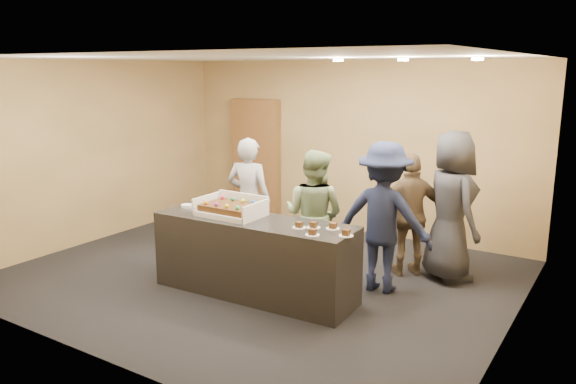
{
  "coord_description": "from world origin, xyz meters",
  "views": [
    {
      "loc": [
        3.92,
        -5.51,
        2.58
      ],
      "look_at": [
        0.42,
        0.0,
        1.13
      ],
      "focal_mm": 35.0,
      "sensor_mm": 36.0,
      "label": 1
    }
  ],
  "objects_px": {
    "person_dark_suit": "(451,206)",
    "storage_cabinet": "(256,158)",
    "sheet_cake": "(231,207)",
    "plate_stack": "(187,206)",
    "serving_counter": "(254,257)",
    "person_sage_man": "(314,215)",
    "cake_box": "(232,211)",
    "person_navy_man": "(384,217)",
    "person_server_grey": "(249,200)",
    "person_brown_extra": "(411,215)"
  },
  "relations": [
    {
      "from": "person_navy_man",
      "to": "person_dark_suit",
      "type": "height_order",
      "value": "person_dark_suit"
    },
    {
      "from": "cake_box",
      "to": "plate_stack",
      "type": "xyz_separation_m",
      "value": [
        -0.7,
        -0.01,
        -0.03
      ]
    },
    {
      "from": "person_server_grey",
      "to": "person_brown_extra",
      "type": "bearing_deg",
      "value": -175.65
    },
    {
      "from": "storage_cabinet",
      "to": "person_sage_man",
      "type": "distance_m",
      "value": 3.2
    },
    {
      "from": "person_sage_man",
      "to": "cake_box",
      "type": "bearing_deg",
      "value": 49.02
    },
    {
      "from": "person_server_grey",
      "to": "person_navy_man",
      "type": "bearing_deg",
      "value": 166.61
    },
    {
      "from": "person_dark_suit",
      "to": "storage_cabinet",
      "type": "bearing_deg",
      "value": 25.47
    },
    {
      "from": "cake_box",
      "to": "person_server_grey",
      "type": "height_order",
      "value": "person_server_grey"
    },
    {
      "from": "serving_counter",
      "to": "plate_stack",
      "type": "relative_size",
      "value": 17.03
    },
    {
      "from": "storage_cabinet",
      "to": "sheet_cake",
      "type": "height_order",
      "value": "storage_cabinet"
    },
    {
      "from": "person_sage_man",
      "to": "person_server_grey",
      "type": "bearing_deg",
      "value": -9.32
    },
    {
      "from": "sheet_cake",
      "to": "person_navy_man",
      "type": "relative_size",
      "value": 0.36
    },
    {
      "from": "sheet_cake",
      "to": "plate_stack",
      "type": "bearing_deg",
      "value": 178.45
    },
    {
      "from": "cake_box",
      "to": "plate_stack",
      "type": "bearing_deg",
      "value": -179.29
    },
    {
      "from": "person_server_grey",
      "to": "person_sage_man",
      "type": "relative_size",
      "value": 1.04
    },
    {
      "from": "plate_stack",
      "to": "person_sage_man",
      "type": "height_order",
      "value": "person_sage_man"
    },
    {
      "from": "plate_stack",
      "to": "person_brown_extra",
      "type": "height_order",
      "value": "person_brown_extra"
    },
    {
      "from": "person_dark_suit",
      "to": "person_server_grey",
      "type": "bearing_deg",
      "value": 59.72
    },
    {
      "from": "sheet_cake",
      "to": "person_sage_man",
      "type": "relative_size",
      "value": 0.39
    },
    {
      "from": "serving_counter",
      "to": "person_navy_man",
      "type": "xyz_separation_m",
      "value": [
        1.19,
        0.93,
        0.43
      ]
    },
    {
      "from": "plate_stack",
      "to": "person_server_grey",
      "type": "xyz_separation_m",
      "value": [
        0.25,
        0.95,
        -0.08
      ]
    },
    {
      "from": "sheet_cake",
      "to": "person_server_grey",
      "type": "distance_m",
      "value": 1.08
    },
    {
      "from": "serving_counter",
      "to": "person_dark_suit",
      "type": "relative_size",
      "value": 1.29
    },
    {
      "from": "cake_box",
      "to": "person_server_grey",
      "type": "bearing_deg",
      "value": 115.52
    },
    {
      "from": "sheet_cake",
      "to": "person_brown_extra",
      "type": "height_order",
      "value": "person_brown_extra"
    },
    {
      "from": "cake_box",
      "to": "plate_stack",
      "type": "relative_size",
      "value": 5.28
    },
    {
      "from": "serving_counter",
      "to": "person_dark_suit",
      "type": "distance_m",
      "value": 2.48
    },
    {
      "from": "person_navy_man",
      "to": "cake_box",
      "type": "bearing_deg",
      "value": 26.58
    },
    {
      "from": "plate_stack",
      "to": "person_server_grey",
      "type": "distance_m",
      "value": 0.98
    },
    {
      "from": "serving_counter",
      "to": "person_navy_man",
      "type": "distance_m",
      "value": 1.57
    },
    {
      "from": "person_sage_man",
      "to": "sheet_cake",
      "type": "bearing_deg",
      "value": 49.95
    },
    {
      "from": "person_server_grey",
      "to": "person_dark_suit",
      "type": "distance_m",
      "value": 2.63
    },
    {
      "from": "serving_counter",
      "to": "person_server_grey",
      "type": "bearing_deg",
      "value": 126.77
    },
    {
      "from": "cake_box",
      "to": "person_server_grey",
      "type": "xyz_separation_m",
      "value": [
        -0.45,
        0.94,
        -0.11
      ]
    },
    {
      "from": "cake_box",
      "to": "person_navy_man",
      "type": "xyz_separation_m",
      "value": [
        1.52,
        0.9,
        -0.07
      ]
    },
    {
      "from": "sheet_cake",
      "to": "person_navy_man",
      "type": "height_order",
      "value": "person_navy_man"
    },
    {
      "from": "cake_box",
      "to": "person_sage_man",
      "type": "xyz_separation_m",
      "value": [
        0.65,
        0.79,
        -0.14
      ]
    },
    {
      "from": "cake_box",
      "to": "person_brown_extra",
      "type": "relative_size",
      "value": 0.48
    },
    {
      "from": "storage_cabinet",
      "to": "person_navy_man",
      "type": "distance_m",
      "value": 3.83
    },
    {
      "from": "person_brown_extra",
      "to": "person_server_grey",
      "type": "bearing_deg",
      "value": -23.88
    },
    {
      "from": "plate_stack",
      "to": "person_navy_man",
      "type": "xyz_separation_m",
      "value": [
        2.22,
        0.91,
        -0.03
      ]
    },
    {
      "from": "person_sage_man",
      "to": "person_navy_man",
      "type": "distance_m",
      "value": 0.88
    },
    {
      "from": "cake_box",
      "to": "person_navy_man",
      "type": "height_order",
      "value": "person_navy_man"
    },
    {
      "from": "sheet_cake",
      "to": "person_dark_suit",
      "type": "relative_size",
      "value": 0.34
    },
    {
      "from": "person_sage_man",
      "to": "person_brown_extra",
      "type": "bearing_deg",
      "value": -143.32
    },
    {
      "from": "plate_stack",
      "to": "person_dark_suit",
      "type": "height_order",
      "value": "person_dark_suit"
    },
    {
      "from": "person_navy_man",
      "to": "person_brown_extra",
      "type": "relative_size",
      "value": 1.13
    },
    {
      "from": "person_sage_man",
      "to": "person_navy_man",
      "type": "relative_size",
      "value": 0.92
    },
    {
      "from": "serving_counter",
      "to": "cake_box",
      "type": "distance_m",
      "value": 0.6
    },
    {
      "from": "person_dark_suit",
      "to": "cake_box",
      "type": "bearing_deg",
      "value": 82.35
    }
  ]
}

